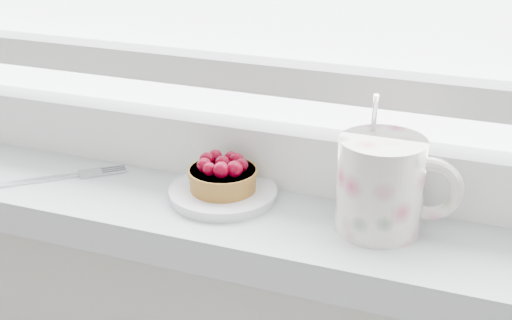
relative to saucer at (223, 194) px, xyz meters
The scene contains 4 objects.
saucer is the anchor object (origin of this frame).
raspberry_tart 0.02m from the saucer, 87.43° to the right, with size 0.08×0.08×0.04m.
floral_mug 0.19m from the saucer, ahead, with size 0.13×0.10×0.14m.
fork 0.22m from the saucer, behind, with size 0.15×0.13×0.00m.
Camera 1 is at (0.29, 1.23, 1.30)m, focal length 50.00 mm.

